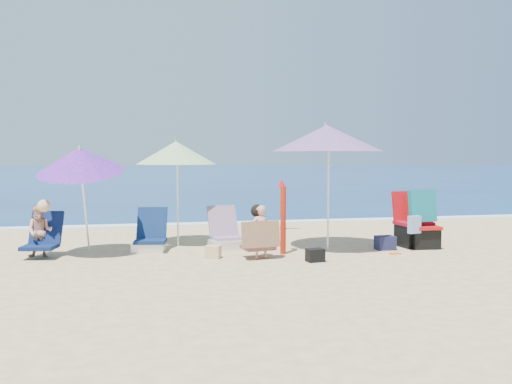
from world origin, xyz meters
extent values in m
plane|color=#D8BC84|center=(0.00, 0.00, 0.00)|extent=(120.00, 120.00, 0.00)
cube|color=navy|center=(0.00, 45.00, -0.05)|extent=(120.00, 80.00, 0.12)
cube|color=white|center=(0.00, 5.10, 0.02)|extent=(120.00, 0.50, 0.04)
cylinder|color=white|center=(1.03, 0.76, 1.09)|extent=(0.05, 0.05, 2.19)
cone|color=#E61E7F|center=(1.01, 0.78, 2.10)|extent=(2.64, 2.64, 0.49)
cylinder|color=white|center=(0.98, 0.81, 2.32)|extent=(0.04, 0.04, 0.13)
cylinder|color=white|center=(-1.70, 1.84, 0.96)|extent=(0.05, 0.05, 1.92)
cone|color=#399817|center=(-1.71, 1.97, 1.83)|extent=(1.96, 1.96, 0.45)
cylinder|color=white|center=(-1.71, 2.11, 2.04)|extent=(0.04, 0.04, 0.12)
cylinder|color=white|center=(-3.41, 1.30, 0.88)|extent=(0.13, 0.45, 1.71)
cone|color=#BB1AA4|center=(-3.45, 1.04, 1.70)|extent=(1.83, 1.88, 0.79)
cylinder|color=silver|center=(-3.45, 0.96, 1.90)|extent=(0.04, 0.06, 0.12)
cylinder|color=#A91E0C|center=(0.10, 0.53, 0.61)|extent=(0.12, 0.12, 1.23)
cone|color=red|center=(0.10, 0.64, 1.28)|extent=(0.17, 0.17, 0.15)
cube|color=#0C1F46|center=(-2.24, 1.24, 0.20)|extent=(0.63, 0.58, 0.07)
cube|color=#0C1F43|center=(-2.21, 1.55, 0.50)|extent=(0.60, 0.42, 0.59)
cube|color=silver|center=(-2.27, 1.28, 0.09)|extent=(0.66, 0.60, 0.18)
cube|color=#DE4F4E|center=(-0.79, 1.33, 0.20)|extent=(0.62, 0.57, 0.07)
cube|color=#CC5248|center=(-0.85, 1.54, 0.51)|extent=(0.60, 0.40, 0.60)
cube|color=white|center=(-0.84, 1.18, 0.09)|extent=(0.65, 0.59, 0.18)
cube|color=#B5120C|center=(2.89, 0.55, 0.41)|extent=(0.58, 0.53, 0.06)
cube|color=#A40D0B|center=(2.92, 0.81, 0.68)|extent=(0.56, 0.19, 0.55)
cube|color=black|center=(2.90, 0.60, 0.20)|extent=(0.56, 0.51, 0.39)
cube|color=maroon|center=(2.81, 0.81, 0.46)|extent=(0.67, 0.61, 0.07)
cube|color=#A40B11|center=(2.78, 1.06, 0.77)|extent=(0.63, 0.24, 0.61)
cube|color=black|center=(2.82, 0.79, 0.22)|extent=(0.64, 0.59, 0.44)
cube|color=#0A7D76|center=(2.84, 0.54, 0.82)|extent=(0.56, 0.25, 0.62)
cube|color=#7E9BCA|center=(2.59, 0.36, 0.49)|extent=(0.26, 0.17, 0.33)
imported|color=tan|center=(-0.40, 0.14, 0.46)|extent=(0.37, 0.28, 0.93)
cube|color=navy|center=(-0.43, 0.23, 0.19)|extent=(0.59, 0.54, 0.06)
cube|color=#2F0F6F|center=(-0.41, 0.09, 0.43)|extent=(0.67, 0.33, 0.47)
sphere|color=black|center=(-0.44, 0.23, 0.82)|extent=(0.23, 0.23, 0.23)
imported|color=tan|center=(-4.15, 1.08, 0.46)|extent=(0.50, 0.42, 0.91)
cube|color=#0B1B43|center=(-4.14, 0.95, 0.20)|extent=(0.63, 0.58, 0.07)
cube|color=#0B1942|center=(-4.06, 1.21, 0.50)|extent=(0.60, 0.42, 0.59)
sphere|color=#DBA97E|center=(-4.06, 1.02, 0.91)|extent=(0.22, 0.22, 0.22)
cube|color=tan|center=(-1.19, 0.37, 0.11)|extent=(0.31, 0.27, 0.22)
cube|color=#191B37|center=(2.11, 0.57, 0.13)|extent=(0.35, 0.27, 0.26)
cube|color=black|center=(0.44, -0.31, 0.11)|extent=(0.32, 0.24, 0.22)
cube|color=orange|center=(2.07, 0.07, 0.01)|extent=(0.21, 0.12, 0.03)
camera|label=1|loc=(-2.44, -9.25, 1.79)|focal=39.46mm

